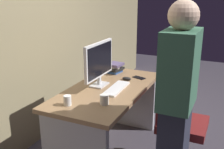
# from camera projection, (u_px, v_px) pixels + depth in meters

# --- Properties ---
(wall_back) EXTENTS (6.40, 0.10, 3.00)m
(wall_back) POSITION_uv_depth(u_px,v_px,m) (32.00, 9.00, 2.89)
(wall_back) COLOR #8C7F5B
(wall_back) RESTS_ON ground
(desk) EXTENTS (1.45, 0.71, 0.74)m
(desk) POSITION_uv_depth(u_px,v_px,m) (108.00, 108.00, 2.84)
(desk) COLOR #93704C
(desk) RESTS_ON ground
(office_chair) EXTENTS (0.52, 0.52, 0.94)m
(office_chair) POSITION_uv_depth(u_px,v_px,m) (177.00, 126.00, 2.64)
(office_chair) COLOR black
(office_chair) RESTS_ON ground
(person_at_desk) EXTENTS (0.40, 0.24, 1.64)m
(person_at_desk) POSITION_uv_depth(u_px,v_px,m) (176.00, 107.00, 2.09)
(person_at_desk) COLOR #262838
(person_at_desk) RESTS_ON ground
(monitor) EXTENTS (0.54, 0.14, 0.46)m
(monitor) POSITION_uv_depth(u_px,v_px,m) (99.00, 62.00, 2.76)
(monitor) COLOR silver
(monitor) RESTS_ON desk
(keyboard) EXTENTS (0.43, 0.14, 0.02)m
(keyboard) POSITION_uv_depth(u_px,v_px,m) (116.00, 89.00, 2.72)
(keyboard) COLOR white
(keyboard) RESTS_ON desk
(mouse) EXTENTS (0.06, 0.10, 0.03)m
(mouse) POSITION_uv_depth(u_px,v_px,m) (127.00, 79.00, 3.00)
(mouse) COLOR black
(mouse) RESTS_ON desk
(cup_near_keyboard) EXTENTS (0.08, 0.08, 0.09)m
(cup_near_keyboard) POSITION_uv_depth(u_px,v_px,m) (104.00, 100.00, 2.37)
(cup_near_keyboard) COLOR white
(cup_near_keyboard) RESTS_ON desk
(cup_by_monitor) EXTENTS (0.07, 0.07, 0.09)m
(cup_by_monitor) POSITION_uv_depth(u_px,v_px,m) (67.00, 100.00, 2.35)
(cup_by_monitor) COLOR white
(cup_by_monitor) RESTS_ON desk
(book_stack) EXTENTS (0.22, 0.19, 0.12)m
(book_stack) POSITION_uv_depth(u_px,v_px,m) (115.00, 68.00, 3.26)
(book_stack) COLOR #3359A5
(book_stack) RESTS_ON desk
(cell_phone) EXTENTS (0.11, 0.16, 0.01)m
(cell_phone) POSITION_uv_depth(u_px,v_px,m) (139.00, 78.00, 3.07)
(cell_phone) COLOR black
(cell_phone) RESTS_ON desk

